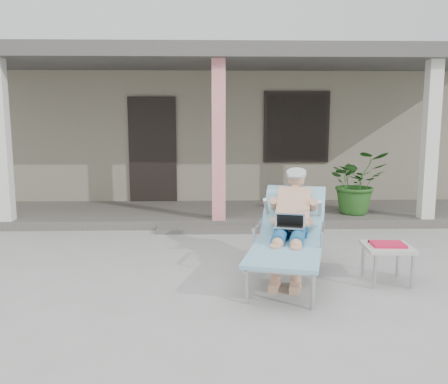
{
  "coord_description": "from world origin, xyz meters",
  "views": [
    {
      "loc": [
        -0.12,
        -5.62,
        1.81
      ],
      "look_at": [
        0.05,
        0.6,
        0.85
      ],
      "focal_mm": 38.0,
      "sensor_mm": 36.0,
      "label": 1
    }
  ],
  "objects": [
    {
      "name": "ground",
      "position": [
        0.0,
        0.0,
        0.0
      ],
      "size": [
        60.0,
        60.0,
        0.0
      ],
      "primitive_type": "plane",
      "color": "#9E9E99",
      "rests_on": "ground"
    },
    {
      "name": "porch_deck",
      "position": [
        0.0,
        3.0,
        0.07
      ],
      "size": [
        10.0,
        2.0,
        0.15
      ],
      "primitive_type": "cube",
      "color": "#605B56",
      "rests_on": "ground"
    },
    {
      "name": "porch_step",
      "position": [
        0.0,
        1.85,
        0.04
      ],
      "size": [
        2.0,
        0.3,
        0.07
      ],
      "primitive_type": "cube",
      "color": "#605B56",
      "rests_on": "ground"
    },
    {
      "name": "lounger",
      "position": [
        0.78,
        -0.31,
        0.79
      ],
      "size": [
        1.21,
        2.04,
        1.28
      ],
      "rotation": [
        0.0,
        0.0,
        -0.26
      ],
      "color": "#B7B7BC",
      "rests_on": "ground"
    },
    {
      "name": "potted_palm",
      "position": [
        2.45,
        2.59,
        0.71
      ],
      "size": [
        1.06,
        0.93,
        1.12
      ],
      "primitive_type": "imported",
      "rotation": [
        0.0,
        0.0,
        0.06
      ],
      "color": "#26591E",
      "rests_on": "porch_deck"
    },
    {
      "name": "side_table",
      "position": [
        1.83,
        -0.58,
        0.38
      ],
      "size": [
        0.53,
        0.53,
        0.46
      ],
      "rotation": [
        0.0,
        0.0,
        -0.06
      ],
      "color": "#B9B8B3",
      "rests_on": "ground"
    },
    {
      "name": "porch_overhang",
      "position": [
        0.0,
        2.95,
        2.79
      ],
      "size": [
        10.0,
        2.3,
        2.85
      ],
      "color": "silver",
      "rests_on": "porch_deck"
    },
    {
      "name": "house",
      "position": [
        0.0,
        6.5,
        1.67
      ],
      "size": [
        10.4,
        5.4,
        3.3
      ],
      "color": "gray",
      "rests_on": "ground"
    }
  ]
}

